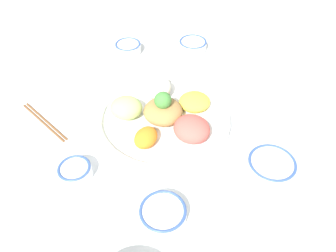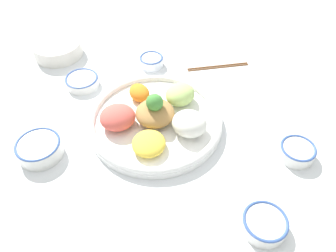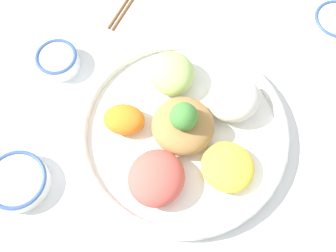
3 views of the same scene
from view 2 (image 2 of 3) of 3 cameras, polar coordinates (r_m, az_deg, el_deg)
ground_plane at (r=0.95m, az=-1.68°, el=-0.39°), size 2.40×2.40×0.00m
salad_platter at (r=0.94m, az=-2.16°, el=1.35°), size 0.39×0.39×0.11m
sauce_bowl_red at (r=1.16m, az=-2.90°, el=11.29°), size 0.08×0.08×0.03m
rice_bowl_blue at (r=0.93m, az=-21.51°, el=-3.62°), size 0.12×0.12×0.05m
sauce_bowl_dark at (r=0.93m, az=21.56°, el=-4.10°), size 0.09×0.09×0.04m
rice_bowl_plain at (r=1.11m, az=-14.74°, el=7.62°), size 0.11×0.11×0.03m
sauce_bowl_far at (r=0.79m, az=16.46°, el=-15.99°), size 0.10×0.10×0.04m
side_serving_bowl at (r=1.27m, az=-18.70°, el=12.82°), size 0.17×0.17×0.05m
chopsticks_pair_near at (r=1.18m, az=8.71°, el=10.26°), size 0.03×0.22×0.01m
serving_spoon_main at (r=1.29m, az=-2.25°, el=14.49°), size 0.12×0.10×0.01m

